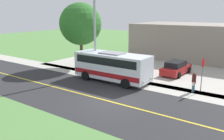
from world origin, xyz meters
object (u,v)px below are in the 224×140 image
at_px(pedestrian_with_bags, 194,81).
at_px(parked_car_near, 176,68).
at_px(stop_sign, 203,69).
at_px(shuttle_bus_front, 112,65).
at_px(street_light_pole, 94,30).
at_px(commercial_building, 220,43).
at_px(tree_curbside, 81,24).

relative_size(pedestrian_with_bags, parked_car_near, 0.39).
bearing_deg(stop_sign, shuttle_bus_front, -79.08).
distance_m(street_light_pole, commercial_building, 18.77).
bearing_deg(commercial_building, stop_sign, 6.52).
height_order(parked_car_near, commercial_building, commercial_building).
xyz_separation_m(pedestrian_with_bags, street_light_pole, (0.88, -9.84, 3.86)).
bearing_deg(pedestrian_with_bags, parked_car_near, -145.37).
height_order(parked_car_near, tree_curbside, tree_curbside).
bearing_deg(pedestrian_with_bags, commercial_building, -175.52).
distance_m(shuttle_bus_front, pedestrian_with_bags, 7.54).
distance_m(stop_sign, tree_curbside, 14.87).
height_order(pedestrian_with_bags, commercial_building, commercial_building).
relative_size(shuttle_bus_front, tree_curbside, 0.99).
bearing_deg(tree_curbside, commercial_building, 137.74).
distance_m(stop_sign, parked_car_near, 5.96).
bearing_deg(shuttle_bus_front, stop_sign, 100.92).
distance_m(pedestrian_with_bags, stop_sign, 1.20).
height_order(stop_sign, commercial_building, commercial_building).
bearing_deg(stop_sign, commercial_building, -173.48).
distance_m(street_light_pole, tree_curbside, 4.83).
bearing_deg(shuttle_bus_front, tree_curbside, -113.43).
bearing_deg(commercial_building, parked_car_near, -10.67).
distance_m(stop_sign, commercial_building, 15.41).
bearing_deg(stop_sign, pedestrian_with_bags, -57.34).
bearing_deg(stop_sign, parked_car_near, -139.26).
relative_size(stop_sign, street_light_pole, 0.33).
distance_m(parked_car_near, tree_curbside, 11.97).
bearing_deg(street_light_pole, parked_car_near, 130.61).
xyz_separation_m(shuttle_bus_front, tree_curbside, (-2.83, -6.53, 3.58)).
xyz_separation_m(shuttle_bus_front, stop_sign, (-1.53, 7.94, 0.42)).
relative_size(parked_car_near, commercial_building, 0.19).
relative_size(street_light_pole, parked_car_near, 1.96).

